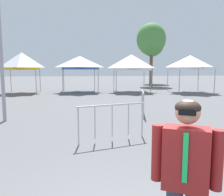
% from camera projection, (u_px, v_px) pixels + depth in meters
% --- Properties ---
extents(canopy_tent_left_of_center, '(2.86, 2.86, 3.53)m').
position_uv_depth(canopy_tent_left_of_center, '(22.00, 61.00, 19.80)').
color(canopy_tent_left_of_center, '#9E9EA3').
rests_on(canopy_tent_left_of_center, ground).
extents(canopy_tent_right_of_center, '(3.31, 3.31, 3.28)m').
position_uv_depth(canopy_tent_right_of_center, '(80.00, 63.00, 20.77)').
color(canopy_tent_right_of_center, '#9E9EA3').
rests_on(canopy_tent_right_of_center, ground).
extents(canopy_tent_behind_left, '(3.38, 3.38, 3.43)m').
position_uv_depth(canopy_tent_behind_left, '(131.00, 62.00, 20.82)').
color(canopy_tent_behind_left, '#9E9EA3').
rests_on(canopy_tent_behind_left, ground).
extents(canopy_tent_far_left, '(3.37, 3.37, 3.30)m').
position_uv_depth(canopy_tent_far_left, '(190.00, 62.00, 20.31)').
color(canopy_tent_far_left, '#9E9EA3').
rests_on(canopy_tent_far_left, ground).
extents(person_foreground, '(0.59, 0.41, 1.78)m').
position_uv_depth(person_foreground, '(185.00, 177.00, 2.17)').
color(person_foreground, '#33384C').
rests_on(person_foreground, ground).
extents(tree_behind_tents_left, '(3.41, 3.41, 7.69)m').
position_uv_depth(tree_behind_tents_left, '(152.00, 44.00, 33.15)').
color(tree_behind_tents_left, brown).
rests_on(tree_behind_tents_left, ground).
extents(tree_behind_tents_right, '(3.62, 3.62, 7.80)m').
position_uv_depth(tree_behind_tents_right, '(151.00, 39.00, 28.36)').
color(tree_behind_tents_right, brown).
rests_on(tree_behind_tents_right, ground).
extents(crowd_barrier_mid_lot, '(0.52, 2.06, 1.08)m').
position_uv_depth(crowd_barrier_mid_lot, '(143.00, 98.00, 10.51)').
color(crowd_barrier_mid_lot, '#B7BABF').
rests_on(crowd_barrier_mid_lot, ground).
extents(crowd_barrier_by_lift, '(2.04, 0.61, 1.08)m').
position_uv_depth(crowd_barrier_by_lift, '(112.00, 115.00, 6.52)').
color(crowd_barrier_by_lift, '#B7BABF').
rests_on(crowd_barrier_by_lift, ground).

